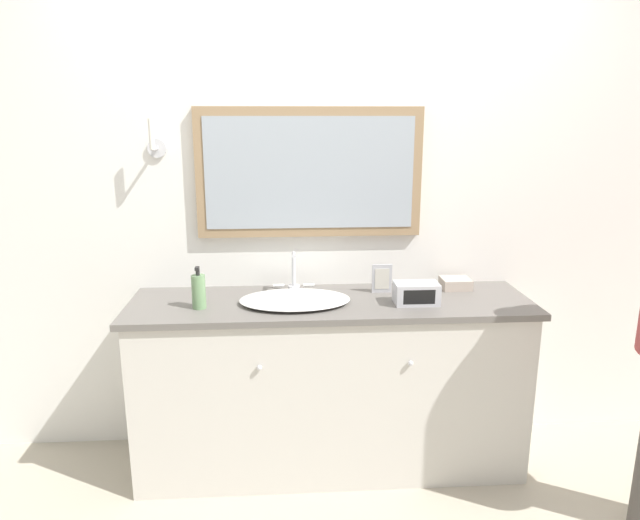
# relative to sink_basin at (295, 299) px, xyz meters

# --- Properties ---
(ground_plane) EXTENTS (14.00, 14.00, 0.00)m
(ground_plane) POSITION_rel_sink_basin_xyz_m (0.17, -0.25, -0.88)
(ground_plane) COLOR #B2A893
(wall_back) EXTENTS (8.00, 0.18, 2.55)m
(wall_back) POSITION_rel_sink_basin_xyz_m (0.17, 0.32, 0.39)
(wall_back) COLOR white
(wall_back) RESTS_ON ground_plane
(vanity_counter) EXTENTS (1.91, 0.55, 0.87)m
(vanity_counter) POSITION_rel_sink_basin_xyz_m (0.17, 0.02, -0.45)
(vanity_counter) COLOR beige
(vanity_counter) RESTS_ON ground_plane
(sink_basin) EXTENTS (0.52, 0.39, 0.21)m
(sink_basin) POSITION_rel_sink_basin_xyz_m (0.00, 0.00, 0.00)
(sink_basin) COLOR white
(sink_basin) RESTS_ON vanity_counter
(soap_bottle) EXTENTS (0.06, 0.06, 0.20)m
(soap_bottle) POSITION_rel_sink_basin_xyz_m (-0.44, -0.05, 0.06)
(soap_bottle) COLOR #709966
(soap_bottle) RESTS_ON vanity_counter
(appliance_box) EXTENTS (0.21, 0.12, 0.10)m
(appliance_box) POSITION_rel_sink_basin_xyz_m (0.57, -0.05, 0.03)
(appliance_box) COLOR #BCBCC1
(appliance_box) RESTS_ON vanity_counter
(picture_frame) EXTENTS (0.10, 0.01, 0.14)m
(picture_frame) POSITION_rel_sink_basin_xyz_m (0.44, 0.13, 0.05)
(picture_frame) COLOR #B2B2B7
(picture_frame) RESTS_ON vanity_counter
(hand_towel_near_sink) EXTENTS (0.14, 0.13, 0.05)m
(hand_towel_near_sink) POSITION_rel_sink_basin_xyz_m (0.82, 0.18, 0.01)
(hand_towel_near_sink) COLOR #B7A899
(hand_towel_near_sink) RESTS_ON vanity_counter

